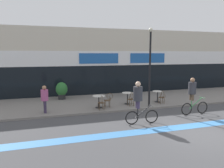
% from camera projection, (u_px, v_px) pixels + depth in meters
% --- Properties ---
extents(ground_plane, '(120.00, 120.00, 0.00)m').
position_uv_depth(ground_plane, '(203.00, 134.00, 9.63)').
color(ground_plane, '#424244').
extents(sidewalk_slab, '(40.00, 5.50, 0.12)m').
position_uv_depth(sidewalk_slab, '(137.00, 100.00, 16.48)').
color(sidewalk_slab, slate).
rests_on(sidewalk_slab, ground).
extents(storefront_facade, '(40.00, 4.06, 5.57)m').
position_uv_depth(storefront_facade, '(117.00, 61.00, 20.56)').
color(storefront_facade, beige).
rests_on(storefront_facade, ground).
extents(bike_lane_stripe, '(36.00, 0.70, 0.01)m').
position_uv_depth(bike_lane_stripe, '(188.00, 126.00, 10.62)').
color(bike_lane_stripe, '#3D7AB7').
rests_on(bike_lane_stripe, ground).
extents(bistro_table_0, '(0.80, 0.80, 0.76)m').
position_uv_depth(bistro_table_0, '(99.00, 99.00, 13.72)').
color(bistro_table_0, black).
rests_on(bistro_table_0, sidewalk_slab).
extents(bistro_table_1, '(0.75, 0.75, 0.78)m').
position_uv_depth(bistro_table_1, '(127.00, 96.00, 14.74)').
color(bistro_table_1, black).
rests_on(bistro_table_1, sidewalk_slab).
extents(bistro_table_2, '(0.72, 0.72, 0.78)m').
position_uv_depth(bistro_table_2, '(158.00, 94.00, 15.35)').
color(bistro_table_2, black).
rests_on(bistro_table_2, sidewalk_slab).
extents(cafe_chair_0_near, '(0.43, 0.59, 0.90)m').
position_uv_depth(cafe_chair_0_near, '(101.00, 102.00, 13.14)').
color(cafe_chair_0_near, '#4C3823').
rests_on(cafe_chair_0_near, sidewalk_slab).
extents(cafe_chair_0_side, '(0.59, 0.43, 0.90)m').
position_uv_depth(cafe_chair_0_side, '(108.00, 99.00, 13.91)').
color(cafe_chair_0_side, '#4C3823').
rests_on(cafe_chair_0_side, sidewalk_slab).
extents(cafe_chair_1_near, '(0.43, 0.59, 0.90)m').
position_uv_depth(cafe_chair_1_near, '(131.00, 98.00, 14.15)').
color(cafe_chair_1_near, '#4C3823').
rests_on(cafe_chair_1_near, sidewalk_slab).
extents(cafe_chair_2_near, '(0.43, 0.59, 0.90)m').
position_uv_depth(cafe_chair_2_near, '(162.00, 96.00, 14.76)').
color(cafe_chair_2_near, '#4C3823').
rests_on(cafe_chair_2_near, sidewalk_slab).
extents(planter_pot, '(0.86, 0.86, 1.28)m').
position_uv_depth(planter_pot, '(62.00, 90.00, 16.29)').
color(planter_pot, '#232326').
rests_on(planter_pot, sidewalk_slab).
extents(lamp_post, '(0.26, 0.26, 4.96)m').
position_uv_depth(lamp_post, '(150.00, 62.00, 13.66)').
color(lamp_post, black).
rests_on(lamp_post, sidewalk_slab).
extents(cyclist_0, '(1.74, 0.54, 2.16)m').
position_uv_depth(cyclist_0, '(139.00, 99.00, 10.80)').
color(cyclist_0, black).
rests_on(cyclist_0, ground).
extents(cyclist_1, '(1.82, 0.48, 2.15)m').
position_uv_depth(cyclist_1, '(193.00, 94.00, 12.50)').
color(cyclist_1, black).
rests_on(cyclist_1, ground).
extents(pedestrian_near_end, '(0.47, 0.47, 1.59)m').
position_uv_depth(pedestrian_near_end, '(45.00, 97.00, 12.46)').
color(pedestrian_near_end, '#382D47').
rests_on(pedestrian_near_end, sidewalk_slab).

